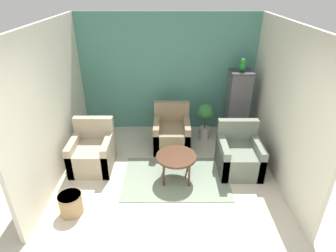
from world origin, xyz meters
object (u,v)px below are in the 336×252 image
Objects in this scene: armchair_middle at (172,133)px; potted_plant at (205,116)px; armchair_left at (93,153)px; armchair_right at (239,156)px; coffee_table at (177,158)px; parrot at (243,65)px; wicker_basket at (71,203)px; birdcage at (237,108)px.

armchair_middle reaches higher than potted_plant.
armchair_middle is (1.49, 0.74, 0.00)m from armchair_left.
armchair_right and armchair_middle have the same top height.
parrot is at bearing 47.76° from coffee_table.
coffee_table reaches higher than wicker_basket.
armchair_middle is 2.47× the size of wicker_basket.
armchair_right is at bearing -98.51° from parrot.
coffee_table is 0.79× the size of armchair_left.
armchair_middle is 0.84m from potted_plant.
armchair_right is 1.28m from birdcage.
birdcage reaches higher than armchair_left.
parrot reaches higher than armchair_right.
wicker_basket is at bearing -92.59° from armchair_left.
coffee_table is 1.83m from wicker_basket.
armchair_left is 3.33× the size of parrot.
birdcage is at bearing 20.59° from armchair_left.
armchair_middle is at bearing 26.39° from armchair_left.
birdcage is 4.28× the size of wicker_basket.
wicker_basket is (-0.05, -1.21, -0.11)m from armchair_left.
parrot is (1.33, 1.47, 1.22)m from coffee_table.
potted_plant is at bearing 26.02° from armchair_left.
armchair_left is 1.00× the size of armchair_middle.
birdcage is at bearing 13.90° from armchair_middle.
birdcage is (1.33, 1.47, 0.29)m from coffee_table.
coffee_table is 2.33m from parrot.
armchair_left is 1.66m from armchair_middle.
coffee_table is 1.61m from armchair_left.
armchair_left and armchair_right have the same top height.
coffee_table is 2.00m from birdcage.
birdcage is (1.40, 0.35, 0.44)m from armchair_middle.
potted_plant is (-0.67, -0.00, -1.13)m from parrot.
parrot reaches higher than potted_plant.
armchair_right is 1.48m from armchair_middle.
potted_plant is (0.66, 1.47, 0.09)m from coffee_table.
parrot is 1.31m from potted_plant.
armchair_right reaches higher than wicker_basket.
armchair_middle is at bearing 51.65° from wicker_basket.
potted_plant is at bearing 45.28° from wicker_basket.
coffee_table is at bearing -114.36° from potted_plant.
parrot reaches higher than armchair_left.
birdcage is at bearing 0.20° from potted_plant.
armchair_left is at bearing -153.98° from potted_plant.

